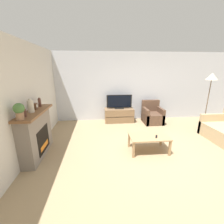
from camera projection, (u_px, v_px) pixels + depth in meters
ground_plane at (156, 154)px, 3.77m from camera, size 24.00×24.00×0.00m
wall_back at (133, 87)px, 6.08m from camera, size 12.00×0.06×2.70m
wall_left at (17, 104)px, 3.11m from camera, size 0.06×12.00×2.70m
fireplace at (36, 133)px, 3.58m from camera, size 0.42×1.40×1.13m
mantel_vase_left at (24, 113)px, 3.00m from camera, size 0.07×0.07×0.19m
mantel_vase_centre_left at (31, 106)px, 3.28m from camera, size 0.13×0.13×0.32m
mantel_vase_right at (40, 102)px, 3.80m from camera, size 0.07×0.07×0.24m
mantel_clock at (35, 106)px, 3.54m from camera, size 0.08×0.11×0.15m
potted_plant at (19, 110)px, 2.81m from camera, size 0.20×0.20×0.32m
tv_stand at (119, 115)px, 6.01m from camera, size 1.13×0.52×0.54m
tv at (119, 102)px, 5.86m from camera, size 0.99×0.18×0.55m
armchair at (152, 116)px, 5.91m from camera, size 0.70×0.76×0.86m
coffee_table at (149, 138)px, 3.81m from camera, size 0.98×0.60×0.43m
remote at (157, 136)px, 3.73m from camera, size 0.10×0.15×0.02m
floor_lamp at (211, 80)px, 4.90m from camera, size 0.38×0.38×1.93m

